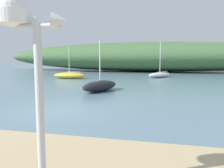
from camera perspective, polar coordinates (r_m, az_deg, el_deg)
The scene contains 6 objects.
ground_plane at distance 10.55m, azimuth -13.06°, elevation -6.44°, with size 120.00×120.00×0.00m, color slate.
distant_hill at distance 39.30m, azimuth 9.10°, elevation 6.77°, with size 51.85×11.70×4.91m, color #476B3D.
mast_structure at distance 3.75m, azimuth -21.95°, elevation 12.54°, with size 1.15×0.54×3.12m.
sailboat_outer_mooring at distance 26.03m, azimuth -10.63°, elevation 2.16°, with size 3.78×1.53×3.59m.
sailboat_far_right at distance 15.98m, azimuth -3.01°, elevation -0.47°, with size 2.46×3.65×3.54m.
sailboat_centre_water at distance 27.50m, azimuth 11.90°, elevation 2.31°, with size 3.11×3.50×4.15m.
Camera 1 is at (4.56, -9.22, 2.37)m, focal length 36.48 mm.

